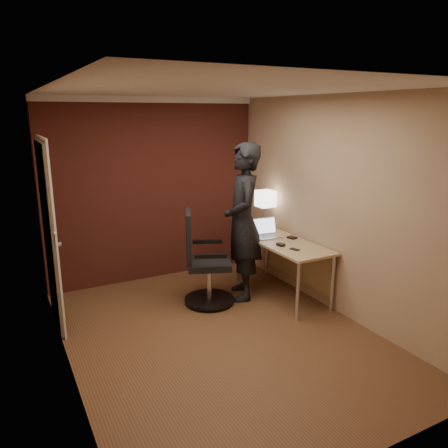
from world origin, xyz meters
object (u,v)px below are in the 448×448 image
(mouse, at_px, (281,245))
(person, at_px, (243,222))
(desk_lamp, at_px, (265,199))
(laptop, at_px, (267,231))
(wallet, at_px, (292,238))
(desk, at_px, (286,249))
(office_chair, at_px, (203,265))
(phone, at_px, (295,249))

(mouse, height_order, person, person)
(desk_lamp, height_order, mouse, desk_lamp)
(desk_lamp, distance_m, mouse, 0.91)
(laptop, distance_m, wallet, 0.34)
(desk, bearing_deg, laptop, 115.10)
(desk, xyz_separation_m, mouse, (-0.21, -0.18, 0.14))
(desk, distance_m, person, 0.67)
(mouse, distance_m, office_chair, 0.97)
(person, bearing_deg, desk_lamp, 146.06)
(desk, height_order, desk_lamp, desk_lamp)
(desk, relative_size, desk_lamp, 2.80)
(desk_lamp, xyz_separation_m, office_chair, (-1.12, -0.37, -0.64))
(mouse, relative_size, phone, 0.87)
(person, bearing_deg, phone, 54.40)
(laptop, height_order, office_chair, office_chair)
(wallet, height_order, office_chair, office_chair)
(desk_lamp, relative_size, phone, 4.65)
(mouse, relative_size, office_chair, 0.09)
(office_chair, bearing_deg, desk, -11.88)
(desk, distance_m, laptop, 0.35)
(office_chair, bearing_deg, mouse, -25.43)
(desk_lamp, distance_m, office_chair, 1.34)
(mouse, bearing_deg, wallet, 24.01)
(laptop, xyz_separation_m, wallet, (0.23, -0.25, -0.05))
(laptop, distance_m, mouse, 0.46)
(phone, xyz_separation_m, office_chair, (-0.91, 0.61, -0.23))
(mouse, bearing_deg, desk_lamp, 62.56)
(desk_lamp, height_order, laptop, desk_lamp)
(laptop, height_order, phone, laptop)
(desk_lamp, bearing_deg, phone, -102.35)
(desk, relative_size, wallet, 13.64)
(desk, distance_m, mouse, 0.31)
(desk_lamp, relative_size, laptop, 1.52)
(desk, height_order, mouse, mouse)
(office_chair, relative_size, person, 0.58)
(office_chair, bearing_deg, person, -2.89)
(desk_lamp, xyz_separation_m, laptop, (-0.18, -0.33, -0.35))
(desk_lamp, bearing_deg, office_chair, -161.82)
(laptop, bearing_deg, desk_lamp, 60.57)
(desk, bearing_deg, wallet, 9.44)
(desk, relative_size, mouse, 15.00)
(desk_lamp, distance_m, laptop, 0.51)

